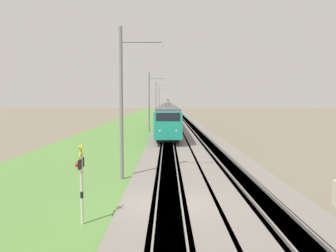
{
  "coord_description": "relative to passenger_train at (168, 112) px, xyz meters",
  "views": [
    {
      "loc": [
        -13.98,
        0.08,
        4.82
      ],
      "look_at": [
        19.29,
        0.0,
        2.2
      ],
      "focal_mm": 35.0,
      "sensor_mm": 36.0,
      "label": 1
    }
  ],
  "objects": [
    {
      "name": "catenary_mast_mid",
      "position": [
        -23.67,
        2.73,
        2.28
      ],
      "size": [
        0.22,
        2.56,
        8.95
      ],
      "color": "slate",
      "rests_on": "ground"
    },
    {
      "name": "catenary_mast_far",
      "position": [
        5.9,
        2.73,
        2.48
      ],
      "size": [
        0.22,
        2.56,
        9.35
      ],
      "color": "slate",
      "rests_on": "ground"
    },
    {
      "name": "grass_verge",
      "position": [
        -8.56,
        6.12,
        -2.28
      ],
      "size": [
        240.0,
        13.03,
        0.12
      ],
      "color": "#5B8E42",
      "rests_on": "ground"
    },
    {
      "name": "track_main",
      "position": [
        -8.56,
        0.0,
        -2.18
      ],
      "size": [
        240.0,
        1.57,
        0.45
      ],
      "color": "#4C4238",
      "rests_on": "ground"
    },
    {
      "name": "ground_plane",
      "position": [
        -58.56,
        0.0,
        -2.34
      ],
      "size": [
        400.0,
        400.0,
        0.0
      ],
      "primitive_type": "plane",
      "color": "#7A705B"
    },
    {
      "name": "crossing_signal_near",
      "position": [
        -60.42,
        3.32,
        -0.41
      ],
      "size": [
        0.7,
        0.23,
        3.18
      ],
      "rotation": [
        0.0,
        0.0,
        1.57
      ],
      "color": "beige",
      "rests_on": "ground"
    },
    {
      "name": "catenary_mast_near",
      "position": [
        -53.25,
        2.73,
        2.34
      ],
      "size": [
        0.22,
        2.56,
        9.08
      ],
      "color": "slate",
      "rests_on": "ground"
    },
    {
      "name": "ballast_adjacent",
      "position": [
        -8.56,
        -4.22,
        -2.19
      ],
      "size": [
        240.0,
        4.4,
        0.3
      ],
      "color": "gray",
      "rests_on": "ground"
    },
    {
      "name": "ballast_main",
      "position": [
        -8.56,
        0.0,
        -2.19
      ],
      "size": [
        240.0,
        4.4,
        0.3
      ],
      "color": "gray",
      "rests_on": "ground"
    },
    {
      "name": "catenary_mast_distant",
      "position": [
        35.48,
        2.73,
        2.35
      ],
      "size": [
        0.22,
        2.56,
        9.09
      ],
      "color": "slate",
      "rests_on": "ground"
    },
    {
      "name": "passenger_train",
      "position": [
        0.0,
        0.0,
        0.0
      ],
      "size": [
        82.08,
        2.92,
        5.01
      ],
      "rotation": [
        0.0,
        0.0,
        3.14
      ],
      "color": "teal",
      "rests_on": "ground"
    },
    {
      "name": "track_adjacent",
      "position": [
        -8.56,
        -4.22,
        -2.18
      ],
      "size": [
        240.0,
        1.57,
        0.45
      ],
      "color": "#4C4238",
      "rests_on": "ground"
    }
  ]
}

